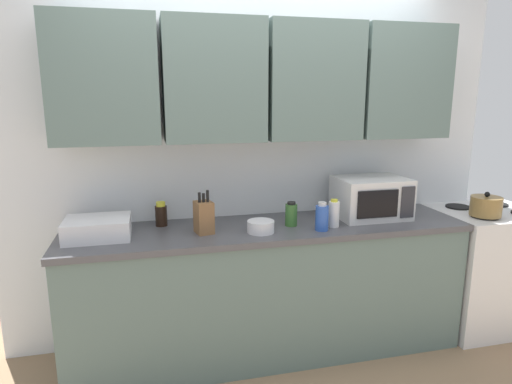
% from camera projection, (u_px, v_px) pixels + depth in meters
% --- Properties ---
extents(wall_back_with_cabinets, '(3.51, 0.38, 2.60)m').
position_uv_depth(wall_back_with_cabinets, '(260.00, 120.00, 2.97)').
color(wall_back_with_cabinets, white).
rests_on(wall_back_with_cabinets, ground_plane).
extents(counter_run, '(2.64, 0.63, 0.90)m').
position_uv_depth(counter_run, '(268.00, 289.00, 2.99)').
color(counter_run, slate).
rests_on(counter_run, ground_plane).
extents(stove_range, '(0.76, 0.64, 0.91)m').
position_uv_depth(stove_range, '(484.00, 267.00, 3.37)').
color(stove_range, silver).
rests_on(stove_range, ground_plane).
extents(kettle, '(0.21, 0.21, 0.17)m').
position_uv_depth(kettle, '(486.00, 206.00, 3.08)').
color(kettle, olive).
rests_on(kettle, stove_range).
extents(microwave, '(0.48, 0.37, 0.28)m').
position_uv_depth(microwave, '(371.00, 198.00, 3.08)').
color(microwave, silver).
rests_on(microwave, counter_run).
extents(dish_rack, '(0.38, 0.30, 0.12)m').
position_uv_depth(dish_rack, '(98.00, 228.00, 2.64)').
color(dish_rack, silver).
rests_on(dish_rack, counter_run).
extents(knife_block, '(0.12, 0.14, 0.27)m').
position_uv_depth(knife_block, '(204.00, 217.00, 2.72)').
color(knife_block, brown).
rests_on(knife_block, counter_run).
extents(bottle_white_jar, '(0.07, 0.07, 0.18)m').
position_uv_depth(bottle_white_jar, '(334.00, 214.00, 2.86)').
color(bottle_white_jar, white).
rests_on(bottle_white_jar, counter_run).
extents(bottle_green_oil, '(0.08, 0.08, 0.16)m').
position_uv_depth(bottle_green_oil, '(291.00, 214.00, 2.88)').
color(bottle_green_oil, '#386B2D').
rests_on(bottle_green_oil, counter_run).
extents(bottle_soy_dark, '(0.08, 0.08, 0.16)m').
position_uv_depth(bottle_soy_dark, '(161.00, 215.00, 2.88)').
color(bottle_soy_dark, black).
rests_on(bottle_soy_dark, counter_run).
extents(bottle_blue_cleaner, '(0.08, 0.08, 0.18)m').
position_uv_depth(bottle_blue_cleaner, '(322.00, 217.00, 2.78)').
color(bottle_blue_cleaner, '#2D56B7').
rests_on(bottle_blue_cleaner, counter_run).
extents(bowl_ceramic_small, '(0.17, 0.17, 0.07)m').
position_uv_depth(bowl_ceramic_small, '(261.00, 227.00, 2.75)').
color(bowl_ceramic_small, silver).
rests_on(bowl_ceramic_small, counter_run).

